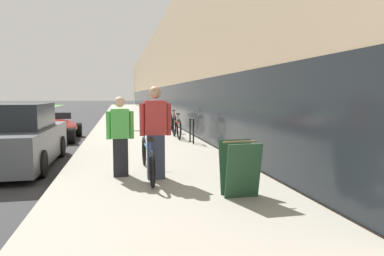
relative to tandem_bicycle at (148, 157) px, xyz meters
The scene contains 12 objects.
sidewalk_slab 19.52m from the tandem_bicycle, 89.19° to the left, with size 4.14×70.00×0.15m.
storefront_facade 28.64m from the tandem_bicycle, 74.98° to the left, with size 10.01×70.00×6.89m.
tandem_bicycle is the anchor object (origin of this frame).
person_rider 0.65m from the tandem_bicycle, 69.31° to the right, with size 0.61×0.24×1.79m.
person_bystander 0.69m from the tandem_bicycle, behind, with size 0.54×0.21×1.59m.
bike_rack_hoop 4.80m from the tandem_bicycle, 67.18° to the left, with size 0.05×0.60×0.84m.
cruiser_bike_nearest 6.11m from the tandem_bicycle, 75.02° to the left, with size 0.52×1.90×0.97m.
cruiser_bike_middle 8.39m from the tandem_bicycle, 77.70° to the left, with size 0.52×1.86×0.98m.
cruiser_bike_farthest 10.64m from the tandem_bicycle, 81.30° to the left, with size 0.52×1.80×0.96m.
sandwich_board_sign 2.23m from the tandem_bicycle, 53.41° to the right, with size 0.56×0.56×0.90m.
parked_sedan_curbside 3.76m from the tandem_bicycle, 145.89° to the left, with size 1.97×4.24×1.57m.
vintage_roadster_curbside 7.89m from the tandem_bicycle, 113.03° to the left, with size 1.87×3.91×1.07m.
Camera 1 is at (5.12, -5.43, 1.77)m, focal length 32.00 mm.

